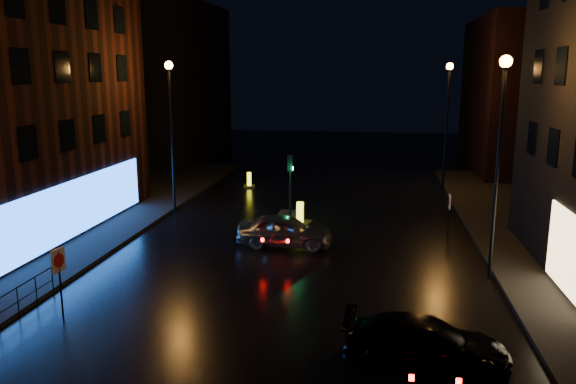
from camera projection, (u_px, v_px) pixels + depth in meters
name	position (u px, v px, depth m)	size (l,w,h in m)	color
ground	(260.00, 333.00, 17.06)	(120.00, 120.00, 0.00)	black
pavement_left	(8.00, 236.00, 26.88)	(12.00, 44.00, 0.15)	black
building_far_left	(166.00, 81.00, 51.83)	(8.00, 16.00, 14.00)	black
building_far_right	(526.00, 95.00, 44.48)	(8.00, 14.00, 12.00)	black
street_lamp_lfar	(171.00, 114.00, 30.60)	(0.44, 0.44, 8.37)	black
street_lamp_rnear	(500.00, 134.00, 20.53)	(0.44, 0.44, 8.37)	black
street_lamp_rfar	(447.00, 108.00, 35.99)	(0.44, 0.44, 8.37)	black
traffic_signal	(290.00, 208.00, 30.67)	(1.40, 2.40, 3.45)	black
silver_hatchback	(285.00, 231.00, 25.48)	(1.73, 4.29, 1.46)	#9FA2A6
dark_sedan	(426.00, 342.00, 15.11)	(1.81, 4.44, 1.29)	black
bollard_near	(300.00, 220.00, 29.17)	(1.19, 1.54, 1.21)	black
bollard_far	(249.00, 184.00, 38.82)	(1.01, 1.32, 1.03)	black
road_sign_left	(59.00, 266.00, 17.75)	(0.16, 0.57, 2.34)	black
road_sign_right	(449.00, 205.00, 26.79)	(0.06, 0.50, 2.08)	black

